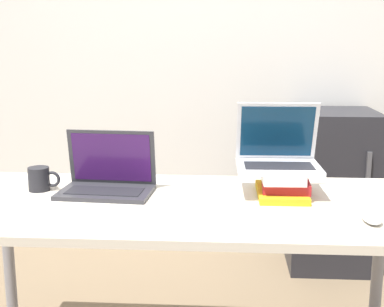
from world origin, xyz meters
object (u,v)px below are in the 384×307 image
at_px(laptop_left, 108,180).
at_px(wireless_keyboard, 295,219).
at_px(mug, 40,179).
at_px(mouse, 372,217).
at_px(mini_fridge, 330,189).
at_px(laptop_on_books, 278,155).
at_px(book_stack, 283,183).

relative_size(laptop_left, wireless_keyboard, 1.20).
xyz_separation_m(wireless_keyboard, mug, (-0.95, 0.30, 0.04)).
xyz_separation_m(mouse, mini_fridge, (0.15, 1.42, -0.31)).
bearing_deg(mini_fridge, wireless_keyboard, -105.48).
relative_size(laptop_left, laptop_on_books, 1.14).
height_order(book_stack, mouse, book_stack).
bearing_deg(mug, book_stack, -0.31).
bearing_deg(mouse, laptop_left, 162.54).
bearing_deg(mini_fridge, laptop_on_books, -111.20).
xyz_separation_m(laptop_on_books, mouse, (0.27, -0.33, -0.13)).
relative_size(wireless_keyboard, mini_fridge, 0.32).
relative_size(laptop_on_books, mouse, 2.79).
xyz_separation_m(book_stack, laptop_on_books, (-0.02, 0.04, 0.10)).
relative_size(laptop_on_books, mini_fridge, 0.34).
xyz_separation_m(laptop_left, mini_fridge, (1.07, 1.13, -0.34)).
relative_size(book_stack, mini_fridge, 0.29).
xyz_separation_m(book_stack, wireless_keyboard, (0.01, -0.29, -0.04)).
bearing_deg(mouse, laptop_on_books, 129.53).
bearing_deg(book_stack, mouse, -48.92).
height_order(laptop_left, wireless_keyboard, laptop_left).
height_order(laptop_on_books, mini_fridge, laptop_on_books).
bearing_deg(mouse, wireless_keyboard, 179.22).
height_order(laptop_left, laptop_on_books, laptop_on_books).
xyz_separation_m(mouse, mug, (-1.19, 0.30, 0.03)).
xyz_separation_m(mug, mini_fridge, (1.34, 1.12, -0.33)).
bearing_deg(book_stack, mini_fridge, 70.29).
height_order(laptop_on_books, mouse, laptop_on_books).
bearing_deg(mug, mouse, -14.05).
height_order(laptop_left, mug, laptop_left).
bearing_deg(mini_fridge, book_stack, -109.71).
distance_m(laptop_left, mouse, 0.97).
bearing_deg(mug, laptop_left, -1.65).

